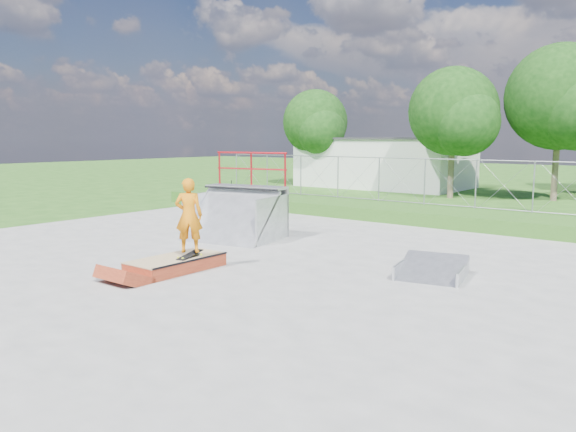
% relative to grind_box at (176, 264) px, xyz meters
% --- Properties ---
extents(ground, '(120.00, 120.00, 0.00)m').
position_rel_grind_box_xyz_m(ground, '(0.64, 1.43, -0.17)').
color(ground, '#265317').
rests_on(ground, ground).
extents(concrete_pad, '(20.00, 16.00, 0.04)m').
position_rel_grind_box_xyz_m(concrete_pad, '(0.64, 1.43, -0.15)').
color(concrete_pad, gray).
rests_on(concrete_pad, ground).
extents(grass_berm, '(24.00, 3.00, 0.50)m').
position_rel_grind_box_xyz_m(grass_berm, '(0.64, 10.93, 0.08)').
color(grass_berm, '#265317').
rests_on(grass_berm, ground).
extents(grind_box, '(1.10, 2.25, 0.33)m').
position_rel_grind_box_xyz_m(grind_box, '(0.00, 0.00, 0.00)').
color(grind_box, maroon).
rests_on(grind_box, concrete_pad).
extents(quarter_pipe, '(2.99, 2.66, 2.63)m').
position_rel_grind_box_xyz_m(quarter_pipe, '(-1.79, 3.78, 1.15)').
color(quarter_pipe, '#9B9DA3').
rests_on(quarter_pipe, concrete_pad).
extents(flat_bank_ramp, '(1.66, 1.73, 0.42)m').
position_rel_grind_box_xyz_m(flat_bank_ramp, '(4.93, 3.02, 0.05)').
color(flat_bank_ramp, '#9B9DA3').
rests_on(flat_bank_ramp, concrete_pad).
extents(skateboard, '(0.38, 0.82, 0.13)m').
position_rel_grind_box_xyz_m(skateboard, '(0.23, 0.22, 0.21)').
color(skateboard, black).
rests_on(skateboard, grind_box).
extents(skater, '(0.75, 0.72, 1.72)m').
position_rel_grind_box_xyz_m(skater, '(0.23, 0.22, 1.07)').
color(skater, orange).
rests_on(skater, grind_box).
extents(concrete_stairs, '(1.50, 1.60, 0.80)m').
position_rel_grind_box_xyz_m(concrete_stairs, '(-7.86, 10.13, 0.23)').
color(concrete_stairs, gray).
rests_on(concrete_stairs, ground).
extents(chain_link_fence, '(20.00, 0.06, 1.80)m').
position_rel_grind_box_xyz_m(chain_link_fence, '(0.64, 11.93, 1.23)').
color(chain_link_fence, gray).
rests_on(chain_link_fence, grass_berm).
extents(utility_building_flat, '(10.00, 6.00, 3.00)m').
position_rel_grind_box_xyz_m(utility_building_flat, '(-7.36, 23.43, 1.33)').
color(utility_building_flat, silver).
rests_on(utility_building_flat, ground).
extents(tree_left_near, '(4.76, 4.48, 6.65)m').
position_rel_grind_box_xyz_m(tree_left_near, '(-1.11, 19.27, 4.07)').
color(tree_left_near, brown).
rests_on(tree_left_near, ground).
extents(tree_center, '(5.44, 5.12, 7.60)m').
position_rel_grind_box_xyz_m(tree_center, '(3.42, 21.24, 4.68)').
color(tree_center, brown).
rests_on(tree_center, ground).
extents(tree_left_far, '(4.42, 4.16, 6.18)m').
position_rel_grind_box_xyz_m(tree_left_far, '(-11.13, 21.28, 3.77)').
color(tree_left_far, brown).
rests_on(tree_left_far, ground).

